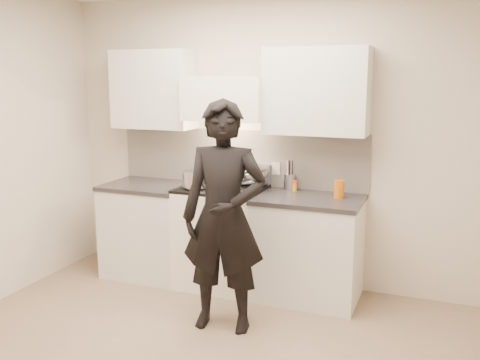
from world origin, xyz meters
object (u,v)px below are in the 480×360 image
(stove, at_px, (222,236))
(person, at_px, (224,217))
(wok, at_px, (246,173))
(counter_right, at_px, (308,248))
(utensil_crock, at_px, (289,181))

(stove, xyz_separation_m, person, (0.36, -0.80, 0.42))
(wok, height_order, person, person)
(stove, xyz_separation_m, counter_right, (0.83, 0.00, -0.01))
(counter_right, distance_m, person, 1.02)
(counter_right, bearing_deg, person, -120.30)
(utensil_crock, xyz_separation_m, person, (-0.22, -1.03, -0.11))
(counter_right, relative_size, utensil_crock, 3.34)
(wok, xyz_separation_m, person, (0.16, -0.92, -0.17))
(stove, height_order, person, person)
(wok, height_order, utensil_crock, wok)
(utensil_crock, relative_size, person, 0.15)
(stove, relative_size, counter_right, 1.04)
(counter_right, distance_m, utensil_crock, 0.64)
(counter_right, bearing_deg, utensil_crock, 136.88)
(stove, distance_m, wok, 0.64)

